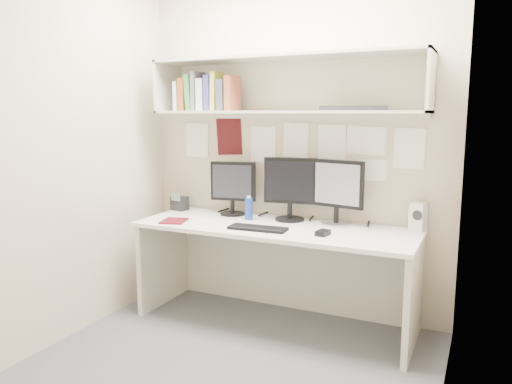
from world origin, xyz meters
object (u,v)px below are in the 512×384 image
at_px(keyboard, 258,228).
at_px(desk_phone, 180,203).
at_px(maroon_notebook, 174,221).
at_px(monitor_left, 233,186).
at_px(speaker, 418,217).
at_px(monitor_right, 337,190).
at_px(monitor_center, 290,186).
at_px(desk, 275,275).

distance_m(keyboard, desk_phone, 0.96).
bearing_deg(maroon_notebook, desk_phone, 103.60).
relative_size(monitor_left, speaker, 2.15).
relative_size(monitor_left, keyboard, 1.03).
bearing_deg(monitor_left, monitor_right, -10.50).
xyz_separation_m(monitor_center, maroon_notebook, (-0.76, -0.42, -0.25)).
relative_size(keyboard, desk_phone, 2.75).
bearing_deg(keyboard, speaker, 20.12).
bearing_deg(keyboard, maroon_notebook, 179.01).
height_order(desk, speaker, speaker).
xyz_separation_m(monitor_center, desk_phone, (-0.97, -0.02, -0.20)).
bearing_deg(monitor_left, maroon_notebook, -133.74).
xyz_separation_m(desk, desk_phone, (-0.94, 0.20, 0.42)).
height_order(monitor_left, speaker, monitor_left).
relative_size(monitor_left, desk_phone, 2.84).
distance_m(monitor_right, desk_phone, 1.34).
xyz_separation_m(monitor_left, desk_phone, (-0.49, -0.02, -0.17)).
xyz_separation_m(monitor_left, speaker, (1.39, 0.05, -0.13)).
height_order(monitor_left, monitor_center, monitor_center).
xyz_separation_m(monitor_right, maroon_notebook, (-1.11, -0.42, -0.25)).
bearing_deg(maroon_notebook, monitor_right, 5.75).
relative_size(monitor_right, desk_phone, 3.17).
xyz_separation_m(monitor_left, monitor_right, (0.84, -0.00, 0.02)).
distance_m(keyboard, speaker, 1.09).
bearing_deg(speaker, desk_phone, -163.24).
bearing_deg(monitor_right, keyboard, -126.85).
height_order(monitor_left, keyboard, monitor_left).
bearing_deg(desk, speaker, 15.84).
xyz_separation_m(keyboard, desk_phone, (-0.88, 0.37, 0.05)).
distance_m(monitor_left, speaker, 1.40).
distance_m(desk, maroon_notebook, 0.84).
bearing_deg(monitor_center, desk_phone, 171.81).
bearing_deg(monitor_left, desk, -36.30).
relative_size(monitor_center, maroon_notebook, 2.28).
relative_size(monitor_center, keyboard, 1.16).
height_order(desk, maroon_notebook, maroon_notebook).
bearing_deg(monitor_center, speaker, -6.57).
distance_m(monitor_left, monitor_right, 0.84).
bearing_deg(monitor_right, monitor_center, -168.09).
xyz_separation_m(monitor_left, maroon_notebook, (-0.27, -0.42, -0.23)).
height_order(monitor_right, maroon_notebook, monitor_right).
distance_m(monitor_left, monitor_center, 0.48).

